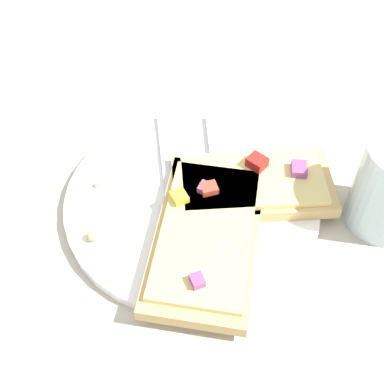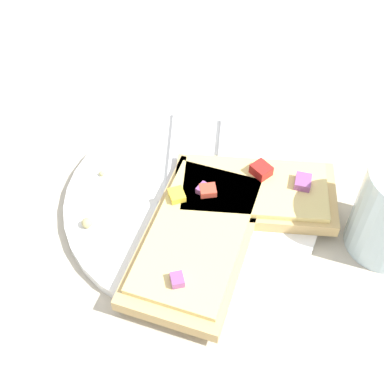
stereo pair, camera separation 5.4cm
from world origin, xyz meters
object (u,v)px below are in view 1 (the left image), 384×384
pizza_slice_main (206,236)px  fork (171,195)px  pizza_slice_corner (253,184)px  plate (192,202)px  knife (219,168)px

pizza_slice_main → fork: bearing=41.2°
fork → pizza_slice_corner: 0.09m
plate → fork: fork is taller
plate → knife: knife is taller
knife → plate: bearing=-39.9°
plate → pizza_slice_main: pizza_slice_main is taller
fork → plate: bearing=77.0°
fork → pizza_slice_main: bearing=25.0°
pizza_slice_main → pizza_slice_corner: bearing=-27.9°
pizza_slice_main → pizza_slice_corner: (0.06, 0.05, 0.00)m
pizza_slice_corner → knife: bearing=-44.0°
knife → pizza_slice_corner: bearing=46.5°
fork → knife: knife is taller
plate → knife: bearing=39.3°
pizza_slice_corner → pizza_slice_main: bearing=48.3°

